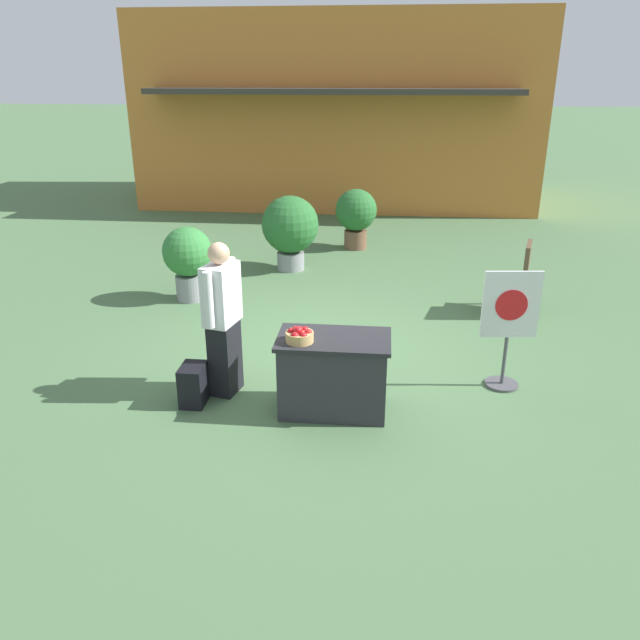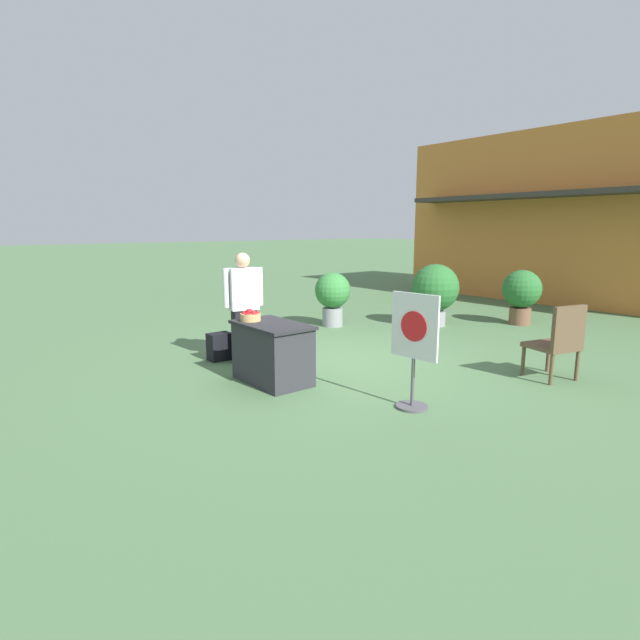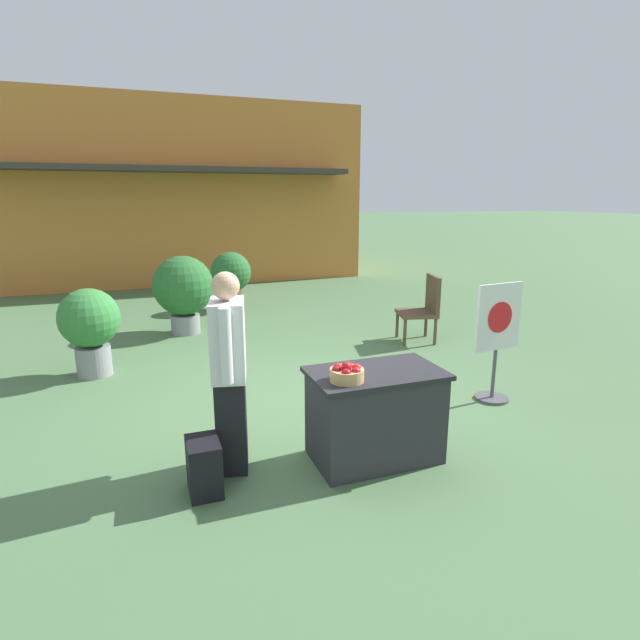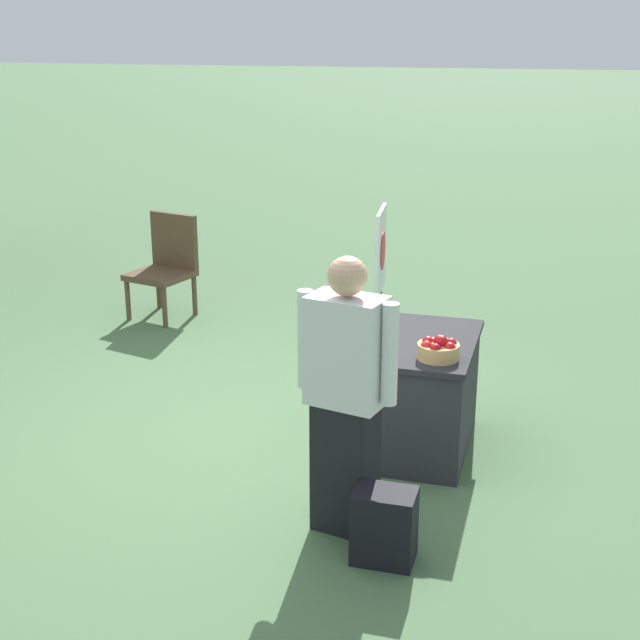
# 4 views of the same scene
# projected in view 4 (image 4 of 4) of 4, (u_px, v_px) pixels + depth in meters

# --- Properties ---
(ground_plane) EXTENTS (120.00, 120.00, 0.00)m
(ground_plane) POSITION_uv_depth(u_px,v_px,m) (241.00, 438.00, 6.37)
(ground_plane) COLOR #4C7047
(display_table) EXTENTS (1.11, 0.67, 0.79)m
(display_table) POSITION_uv_depth(u_px,v_px,m) (424.00, 394.00, 6.12)
(display_table) COLOR #2D2D33
(display_table) RESTS_ON ground_plane
(apple_basket) EXTENTS (0.27, 0.27, 0.16)m
(apple_basket) POSITION_uv_depth(u_px,v_px,m) (438.00, 349.00, 5.65)
(apple_basket) COLOR tan
(apple_basket) RESTS_ON display_table
(person_visitor) EXTENTS (0.35, 0.60, 1.64)m
(person_visitor) POSITION_uv_depth(u_px,v_px,m) (346.00, 396.00, 4.98)
(person_visitor) COLOR black
(person_visitor) RESTS_ON ground_plane
(backpack) EXTENTS (0.24, 0.34, 0.42)m
(backpack) POSITION_uv_depth(u_px,v_px,m) (384.00, 526.00, 4.86)
(backpack) COLOR black
(backpack) RESTS_ON ground_plane
(poster_board) EXTENTS (0.60, 0.36, 1.31)m
(poster_board) POSITION_uv_depth(u_px,v_px,m) (380.00, 275.00, 7.83)
(poster_board) COLOR #4C4C51
(poster_board) RESTS_ON ground_plane
(patio_chair) EXTENTS (0.67, 0.67, 1.02)m
(patio_chair) POSITION_uv_depth(u_px,v_px,m) (167.00, 262.00, 8.94)
(patio_chair) COLOR brown
(patio_chair) RESTS_ON ground_plane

